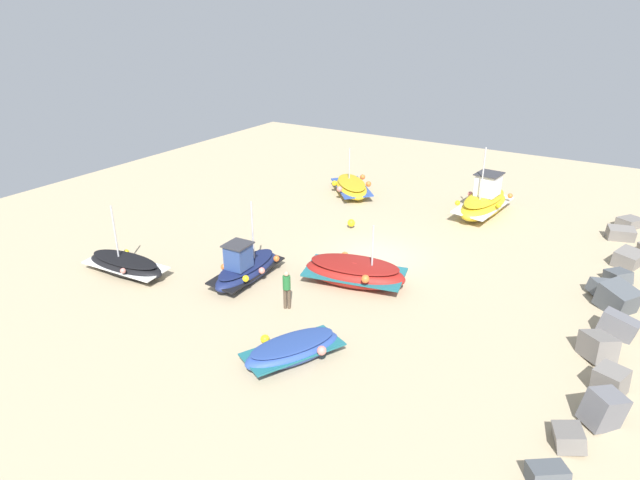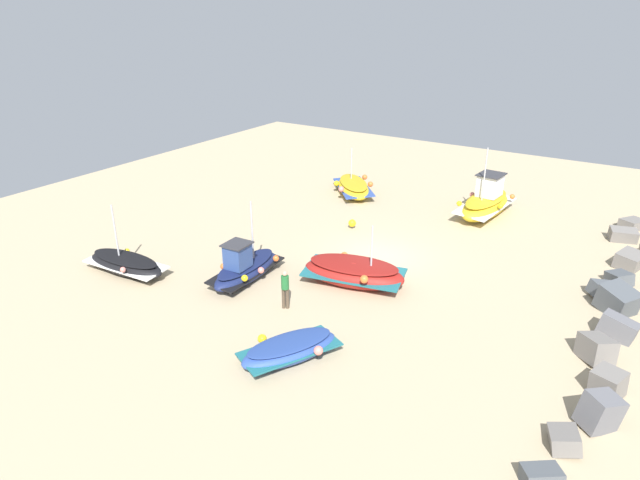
{
  "view_description": "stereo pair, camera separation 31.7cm",
  "coord_description": "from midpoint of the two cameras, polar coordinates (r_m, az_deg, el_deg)",
  "views": [
    {
      "loc": [
        22.77,
        10.69,
        11.57
      ],
      "look_at": [
        1.6,
        -2.45,
        0.9
      ],
      "focal_mm": 31.11,
      "sensor_mm": 36.0,
      "label": 1
    },
    {
      "loc": [
        22.6,
        10.96,
        11.57
      ],
      "look_at": [
        1.6,
        -2.45,
        0.9
      ],
      "focal_mm": 31.11,
      "sensor_mm": 36.0,
      "label": 2
    }
  ],
  "objects": [
    {
      "name": "breakwater_rocks",
      "position": [
        25.58,
        28.41,
        -5.76
      ],
      "size": [
        22.89,
        2.79,
        1.36
      ],
      "color": "slate",
      "rests_on": "ground_plane"
    },
    {
      "name": "fishing_boat_5",
      "position": [
        36.56,
        3.69,
        5.46
      ],
      "size": [
        4.61,
        4.4,
        2.95
      ],
      "rotation": [
        0.0,
        0.0,
        0.73
      ],
      "color": "gold",
      "rests_on": "ground_plane"
    },
    {
      "name": "person_walking",
      "position": [
        22.57,
        -3.2,
        -4.84
      ],
      "size": [
        0.32,
        0.32,
        1.7
      ],
      "rotation": [
        0.0,
        0.0,
        0.5
      ],
      "color": "brown",
      "rests_on": "ground_plane"
    },
    {
      "name": "fishing_boat_1",
      "position": [
        27.15,
        -19.04,
        -2.35
      ],
      "size": [
        1.79,
        4.41,
        3.32
      ],
      "rotation": [
        0.0,
        0.0,
        1.63
      ],
      "color": "black",
      "rests_on": "ground_plane"
    },
    {
      "name": "mooring_buoy_0",
      "position": [
        30.85,
        3.62,
        1.74
      ],
      "size": [
        0.43,
        0.43,
        0.53
      ],
      "color": "#3F3F42",
      "rests_on": "ground_plane"
    },
    {
      "name": "fishing_boat_4",
      "position": [
        19.82,
        -2.66,
        -11.14
      ],
      "size": [
        3.95,
        2.95,
        0.8
      ],
      "rotation": [
        0.0,
        0.0,
        5.83
      ],
      "color": "#2D4C9E",
      "rests_on": "ground_plane"
    },
    {
      "name": "fishing_boat_0",
      "position": [
        24.68,
        3.85,
        -3.33
      ],
      "size": [
        2.9,
        4.9,
        2.98
      ],
      "rotation": [
        0.0,
        0.0,
        4.92
      ],
      "color": "maroon",
      "rests_on": "ground_plane"
    },
    {
      "name": "ground_plane",
      "position": [
        27.67,
        6.41,
        -1.69
      ],
      "size": [
        49.34,
        49.34,
        0.0
      ],
      "primitive_type": "plane",
      "color": "tan"
    },
    {
      "name": "fishing_boat_2",
      "position": [
        34.06,
        16.96,
        3.7
      ],
      "size": [
        5.3,
        2.66,
        4.26
      ],
      "rotation": [
        0.0,
        0.0,
        3.05
      ],
      "color": "gold",
      "rests_on": "ground_plane"
    },
    {
      "name": "fishing_boat_3",
      "position": [
        25.18,
        -7.35,
        -2.84
      ],
      "size": [
        4.28,
        2.01,
        3.62
      ],
      "rotation": [
        0.0,
        0.0,
        0.04
      ],
      "color": "navy",
      "rests_on": "ground_plane"
    }
  ]
}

